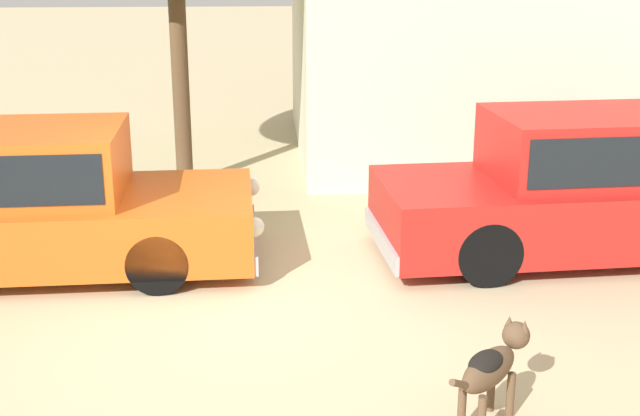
{
  "coord_description": "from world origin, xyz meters",
  "views": [
    {
      "loc": [
        0.25,
        -7.42,
        3.28
      ],
      "look_at": [
        0.75,
        0.2,
        0.9
      ],
      "focal_mm": 47.8,
      "sensor_mm": 36.0,
      "label": 1
    }
  ],
  "objects": [
    {
      "name": "parked_sedan_second",
      "position": [
        3.75,
        1.23,
        0.77
      ],
      "size": [
        4.81,
        2.01,
        1.57
      ],
      "rotation": [
        0.0,
        0.0,
        0.06
      ],
      "color": "#AD1E19",
      "rests_on": "ground_plane"
    },
    {
      "name": "ground_plane",
      "position": [
        0.0,
        0.0,
        0.0
      ],
      "size": [
        80.0,
        80.0,
        0.0
      ],
      "primitive_type": "plane",
      "color": "tan"
    },
    {
      "name": "stray_dog_spotted",
      "position": [
        1.81,
        -2.14,
        0.46
      ],
      "size": [
        0.79,
        0.83,
        0.7
      ],
      "rotation": [
        0.0,
        0.0,
        0.82
      ],
      "color": "brown",
      "rests_on": "ground_plane"
    },
    {
      "name": "parked_sedan_nearest",
      "position": [
        -2.27,
        1.16,
        0.74
      ],
      "size": [
        4.88,
        1.95,
        1.5
      ],
      "rotation": [
        0.0,
        0.0,
        0.03
      ],
      "color": "#D15619",
      "rests_on": "ground_plane"
    }
  ]
}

